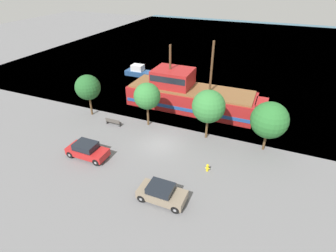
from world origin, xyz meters
TOP-DOWN VIEW (x-y plane):
  - ground_plane at (0.00, 0.00)m, footprint 160.00×160.00m
  - water_surface at (0.00, 44.00)m, footprint 80.00×80.00m
  - pirate_ship at (-0.13, 9.51)m, footprint 17.95×5.14m
  - moored_boat_dockside at (-12.06, 17.90)m, footprint 5.03×1.97m
  - parked_car_curb_front at (-5.74, -4.70)m, footprint 4.08×1.87m
  - parked_car_curb_mid at (3.33, -7.07)m, footprint 3.86×1.85m
  - fire_hydrant at (5.76, -2.21)m, footprint 0.42×0.25m
  - bench_promenade_east at (-6.83, 1.54)m, footprint 1.90×0.45m
  - tree_row_east at (-10.85, 2.78)m, footprint 3.06×3.06m
  - tree_row_mideast at (-3.03, 3.25)m, footprint 3.05×3.05m
  - tree_row_midwest at (4.10, 3.24)m, footprint 3.49×3.49m
  - tree_row_west at (10.18, 3.36)m, footprint 3.64×3.64m

SIDE VIEW (x-z plane):
  - ground_plane at x=0.00m, z-range 0.00..0.00m
  - water_surface at x=0.00m, z-range 0.00..0.00m
  - fire_hydrant at x=5.76m, z-range 0.03..0.79m
  - bench_promenade_east at x=-6.83m, z-range 0.02..0.87m
  - moored_boat_dockside at x=-12.06m, z-range -0.25..1.63m
  - parked_car_curb_mid at x=3.33m, z-range 0.00..1.48m
  - parked_car_curb_front at x=-5.74m, z-range -0.01..1.58m
  - pirate_ship at x=-0.13m, z-range -2.71..6.32m
  - tree_row_west at x=10.18m, z-range 0.81..6.09m
  - tree_row_east at x=-10.85m, z-range 1.08..6.33m
  - tree_row_mideast at x=-3.03m, z-range 1.09..6.34m
  - tree_row_midwest at x=4.10m, z-range 1.03..6.60m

